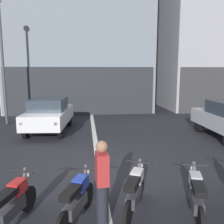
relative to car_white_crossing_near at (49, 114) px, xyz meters
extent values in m
plane|color=#232328|center=(2.14, -4.98, -0.89)|extent=(120.00, 120.00, 0.00)
cube|color=silver|center=(2.14, 1.02, -0.88)|extent=(0.20, 18.00, 0.01)
cube|color=gray|center=(1.42, 9.20, 7.62)|extent=(10.27, 9.43, 17.02)
cube|color=#292C30|center=(1.42, 4.44, 0.71)|extent=(9.86, 0.10, 3.20)
cube|color=#9E9EA3|center=(12.70, 9.20, 7.97)|extent=(9.33, 9.78, 17.71)
cylinder|color=black|center=(-0.66, 1.40, -0.57)|extent=(0.23, 0.65, 0.64)
cylinder|color=black|center=(0.88, 1.27, -0.57)|extent=(0.23, 0.65, 0.64)
cylinder|color=black|center=(-0.88, -1.19, -0.57)|extent=(0.23, 0.65, 0.64)
cylinder|color=black|center=(0.67, -1.32, -0.57)|extent=(0.23, 0.65, 0.64)
cube|color=silver|center=(0.00, 0.04, -0.14)|extent=(2.09, 4.23, 0.66)
cube|color=#2D3842|center=(-0.01, -0.11, 0.47)|extent=(1.71, 2.09, 0.56)
cube|color=red|center=(-0.87, -1.92, -0.09)|extent=(0.14, 0.07, 0.12)
cube|color=red|center=(0.54, -2.03, -0.09)|extent=(0.14, 0.07, 0.12)
cylinder|color=black|center=(7.21, -0.88, -0.57)|extent=(0.19, 0.64, 0.64)
cylinder|color=black|center=(4.81, 7.20, -0.57)|extent=(0.27, 0.66, 0.64)
cylinder|color=black|center=(3.28, 6.98, -0.57)|extent=(0.27, 0.66, 0.64)
cylinder|color=black|center=(4.45, 9.77, -0.57)|extent=(0.27, 0.66, 0.64)
cylinder|color=black|center=(2.92, 9.56, -0.57)|extent=(0.27, 0.66, 0.64)
cube|color=red|center=(3.87, 8.38, -0.14)|extent=(2.31, 4.30, 0.66)
cube|color=#2D3842|center=(3.85, 8.53, 0.47)|extent=(1.80, 2.16, 0.56)
cube|color=red|center=(4.29, 10.48, -0.09)|extent=(0.15, 0.08, 0.12)
cube|color=red|center=(2.89, 10.28, -0.09)|extent=(0.15, 0.08, 0.12)
cylinder|color=#47474C|center=(-2.64, 2.00, 2.30)|extent=(0.14, 0.14, 6.38)
cylinder|color=black|center=(0.54, -7.01, -0.63)|extent=(0.22, 0.52, 0.52)
cube|color=#38383D|center=(0.35, -7.61, -0.52)|extent=(0.40, 0.76, 0.22)
cube|color=black|center=(0.31, -7.76, -0.17)|extent=(0.38, 0.64, 0.12)
cube|color=red|center=(0.43, -7.36, -0.19)|extent=(0.31, 0.41, 0.24)
cylinder|color=#4C4C51|center=(0.49, -7.15, -0.25)|extent=(0.14, 0.25, 0.70)
cylinder|color=black|center=(0.47, -7.23, 0.07)|extent=(0.54, 0.19, 0.04)
sphere|color=silver|center=(0.53, -7.03, -0.09)|extent=(0.12, 0.12, 0.12)
cylinder|color=black|center=(1.77, -6.99, -0.63)|extent=(0.26, 0.51, 0.52)
cube|color=#38383D|center=(1.53, -7.56, -0.52)|extent=(0.46, 0.76, 0.22)
cube|color=black|center=(1.47, -7.71, -0.17)|extent=(0.43, 0.64, 0.12)
cube|color=#233DB7|center=(1.63, -7.33, -0.19)|extent=(0.34, 0.42, 0.24)
cylinder|color=#4C4C51|center=(1.71, -7.12, -0.25)|extent=(0.15, 0.25, 0.70)
cylinder|color=black|center=(1.68, -7.20, 0.07)|extent=(0.52, 0.24, 0.04)
sphere|color=silver|center=(1.76, -7.01, -0.09)|extent=(0.12, 0.12, 0.12)
cylinder|color=black|center=(2.97, -6.77, -0.63)|extent=(0.28, 0.50, 0.52)
cylinder|color=black|center=(2.50, -7.82, -0.63)|extent=(0.28, 0.50, 0.52)
cube|color=#38383D|center=(2.71, -7.34, -0.52)|extent=(0.49, 0.75, 0.22)
cube|color=black|center=(2.65, -7.49, -0.17)|extent=(0.45, 0.64, 0.12)
cube|color=silver|center=(2.82, -7.11, -0.19)|extent=(0.35, 0.42, 0.24)
cylinder|color=#4C4C51|center=(2.91, -6.91, -0.25)|extent=(0.16, 0.25, 0.70)
cylinder|color=black|center=(2.88, -6.98, 0.07)|extent=(0.52, 0.26, 0.04)
sphere|color=silver|center=(2.96, -6.80, -0.09)|extent=(0.12, 0.12, 0.12)
cylinder|color=black|center=(4.08, -7.07, -0.63)|extent=(0.22, 0.52, 0.52)
cylinder|color=black|center=(3.75, -8.17, -0.63)|extent=(0.22, 0.52, 0.52)
cube|color=#38383D|center=(3.90, -7.66, -0.52)|extent=(0.40, 0.76, 0.22)
cube|color=black|center=(3.86, -7.81, -0.17)|extent=(0.38, 0.64, 0.12)
cube|color=#B2B5BA|center=(3.98, -7.42, -0.19)|extent=(0.31, 0.41, 0.24)
cylinder|color=#4C4C51|center=(4.04, -7.21, -0.25)|extent=(0.13, 0.25, 0.70)
cylinder|color=black|center=(4.02, -7.29, 0.07)|extent=(0.54, 0.19, 0.04)
sphere|color=silver|center=(4.08, -7.09, -0.09)|extent=(0.12, 0.12, 0.12)
cylinder|color=#23232D|center=(2.04, -7.72, -0.46)|extent=(0.24, 0.24, 0.86)
cube|color=#B22D2D|center=(2.04, -7.72, 0.26)|extent=(0.25, 0.37, 0.58)
sphere|color=#9E7051|center=(2.04, -7.72, 0.67)|extent=(0.22, 0.22, 0.22)
camera|label=1|loc=(1.76, -11.92, 2.00)|focal=39.12mm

